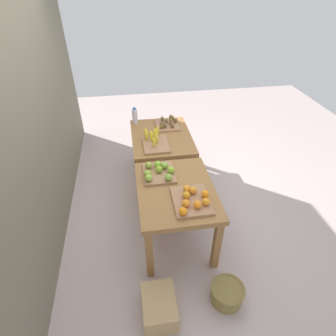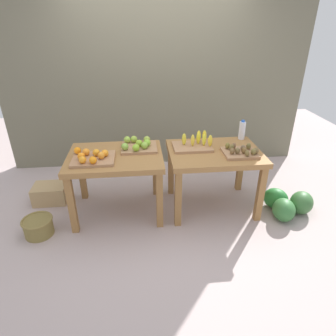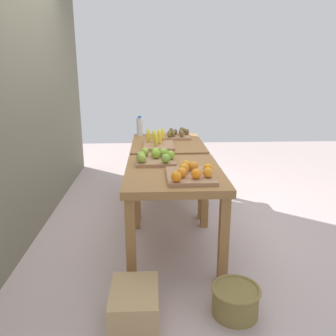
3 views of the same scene
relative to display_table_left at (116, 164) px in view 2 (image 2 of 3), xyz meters
name	(u,v)px [view 2 (image 2 of 3)]	position (x,y,z in m)	size (l,w,h in m)	color
ground_plane	(166,207)	(0.56, 0.00, -0.63)	(8.00, 8.00, 0.00)	#B6A29F
back_wall	(156,64)	(0.56, 1.35, 0.87)	(4.40, 0.12, 3.00)	#6B6752
display_table_left	(116,164)	(0.00, 0.00, 0.00)	(1.04, 0.80, 0.74)	olive
display_table_right	(214,159)	(1.12, 0.00, 0.00)	(1.04, 0.80, 0.74)	olive
orange_bin	(92,157)	(-0.23, -0.12, 0.15)	(0.44, 0.37, 0.11)	#A37652
apple_bin	(138,145)	(0.26, 0.15, 0.15)	(0.41, 0.37, 0.11)	#A37652
banana_crate	(194,144)	(0.91, 0.11, 0.15)	(0.44, 0.32, 0.17)	#A37652
kiwi_bin	(240,151)	(1.37, -0.13, 0.14)	(0.37, 0.32, 0.10)	#A37652
water_bottle	(242,130)	(1.54, 0.33, 0.22)	(0.08, 0.08, 0.24)	silver
watermelon_pile	(288,204)	(1.98, -0.25, -0.50)	(0.65, 0.61, 0.26)	#366633
wicker_basket	(38,226)	(-0.84, -0.35, -0.53)	(0.32, 0.32, 0.20)	olive
cardboard_produce_box	(51,193)	(-0.87, 0.30, -0.52)	(0.40, 0.30, 0.22)	tan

